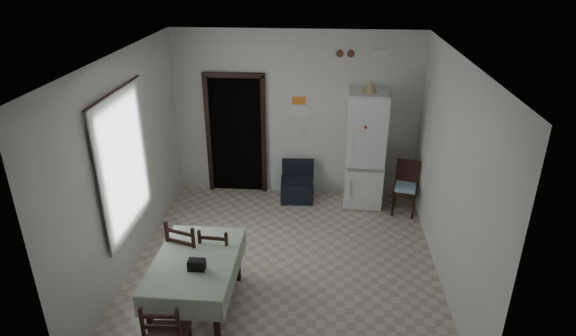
# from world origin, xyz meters

# --- Properties ---
(ground) EXTENTS (4.50, 4.50, 0.00)m
(ground) POSITION_xyz_m (0.00, 0.00, 0.00)
(ground) COLOR #C2B49F
(ground) RESTS_ON ground
(ceiling) EXTENTS (4.20, 4.50, 0.02)m
(ceiling) POSITION_xyz_m (0.00, 0.00, 2.90)
(ceiling) COLOR white
(ceiling) RESTS_ON ground
(wall_back) EXTENTS (4.20, 0.02, 2.90)m
(wall_back) POSITION_xyz_m (0.00, 2.25, 1.45)
(wall_back) COLOR silver
(wall_back) RESTS_ON ground
(wall_front) EXTENTS (4.20, 0.02, 2.90)m
(wall_front) POSITION_xyz_m (0.00, -2.25, 1.45)
(wall_front) COLOR silver
(wall_front) RESTS_ON ground
(wall_left) EXTENTS (0.02, 4.50, 2.90)m
(wall_left) POSITION_xyz_m (-2.10, 0.00, 1.45)
(wall_left) COLOR silver
(wall_left) RESTS_ON ground
(wall_right) EXTENTS (0.02, 4.50, 2.90)m
(wall_right) POSITION_xyz_m (2.10, 0.00, 1.45)
(wall_right) COLOR silver
(wall_right) RESTS_ON ground
(doorway) EXTENTS (1.06, 0.52, 2.22)m
(doorway) POSITION_xyz_m (-1.05, 2.45, 1.06)
(doorway) COLOR black
(doorway) RESTS_ON ground
(window_recess) EXTENTS (0.10, 1.20, 1.60)m
(window_recess) POSITION_xyz_m (-2.15, -0.20, 1.55)
(window_recess) COLOR silver
(window_recess) RESTS_ON ground
(curtain) EXTENTS (0.02, 1.45, 1.85)m
(curtain) POSITION_xyz_m (-2.04, -0.20, 1.55)
(curtain) COLOR silver
(curtain) RESTS_ON ground
(curtain_rod) EXTENTS (0.02, 1.60, 0.02)m
(curtain_rod) POSITION_xyz_m (-2.03, -0.20, 2.50)
(curtain_rod) COLOR black
(curtain_rod) RESTS_ON ground
(calendar) EXTENTS (0.28, 0.02, 0.40)m
(calendar) POSITION_xyz_m (0.05, 2.24, 1.62)
(calendar) COLOR white
(calendar) RESTS_ON ground
(calendar_image) EXTENTS (0.24, 0.01, 0.14)m
(calendar_image) POSITION_xyz_m (0.05, 2.23, 1.72)
(calendar_image) COLOR orange
(calendar_image) RESTS_ON ground
(light_switch) EXTENTS (0.08, 0.02, 0.12)m
(light_switch) POSITION_xyz_m (0.15, 2.24, 1.10)
(light_switch) COLOR beige
(light_switch) RESTS_ON ground
(vent_left) EXTENTS (0.12, 0.03, 0.12)m
(vent_left) POSITION_xyz_m (0.70, 2.23, 2.52)
(vent_left) COLOR brown
(vent_left) RESTS_ON ground
(vent_right) EXTENTS (0.12, 0.03, 0.12)m
(vent_right) POSITION_xyz_m (0.88, 2.23, 2.52)
(vent_right) COLOR brown
(vent_right) RESTS_ON ground
(emergency_light) EXTENTS (0.25, 0.07, 0.09)m
(emergency_light) POSITION_xyz_m (1.35, 2.21, 2.55)
(emergency_light) COLOR white
(emergency_light) RESTS_ON ground
(fridge) EXTENTS (0.68, 0.68, 1.99)m
(fridge) POSITION_xyz_m (1.19, 1.93, 0.99)
(fridge) COLOR white
(fridge) RESTS_ON ground
(tan_cone) EXTENTS (0.24, 0.24, 0.19)m
(tan_cone) POSITION_xyz_m (1.19, 1.87, 2.08)
(tan_cone) COLOR tan
(tan_cone) RESTS_ON fridge
(navy_seat) EXTENTS (0.59, 0.57, 0.68)m
(navy_seat) POSITION_xyz_m (0.05, 1.93, 0.34)
(navy_seat) COLOR black
(navy_seat) RESTS_ON ground
(corner_chair) EXTENTS (0.46, 0.46, 0.89)m
(corner_chair) POSITION_xyz_m (1.86, 1.59, 0.44)
(corner_chair) COLOR black
(corner_chair) RESTS_ON ground
(dining_table) EXTENTS (0.96, 1.44, 0.75)m
(dining_table) POSITION_xyz_m (-0.97, -1.04, 0.37)
(dining_table) COLOR #A6B79D
(dining_table) RESTS_ON ground
(black_bag) EXTENTS (0.19, 0.12, 0.12)m
(black_bag) POSITION_xyz_m (-0.89, -1.24, 0.81)
(black_bag) COLOR black
(black_bag) RESTS_ON dining_table
(dining_chair_far_left) EXTENTS (0.55, 0.55, 1.02)m
(dining_chair_far_left) POSITION_xyz_m (-1.17, -0.58, 0.51)
(dining_chair_far_left) COLOR black
(dining_chair_far_left) RESTS_ON ground
(dining_chair_far_right) EXTENTS (0.43, 0.43, 0.92)m
(dining_chair_far_right) POSITION_xyz_m (-0.81, -0.55, 0.46)
(dining_chair_far_right) COLOR black
(dining_chair_far_right) RESTS_ON ground
(dining_chair_near_head) EXTENTS (0.43, 0.43, 0.95)m
(dining_chair_near_head) POSITION_xyz_m (-1.03, -1.97, 0.48)
(dining_chair_near_head) COLOR black
(dining_chair_near_head) RESTS_ON ground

